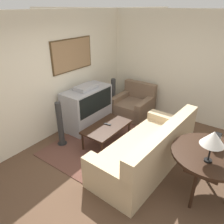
% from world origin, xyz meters
% --- Properties ---
extents(ground_plane, '(12.00, 12.00, 0.00)m').
position_xyz_m(ground_plane, '(0.00, 0.00, 0.00)').
color(ground_plane, brown).
extents(wall_back, '(12.00, 0.10, 2.70)m').
position_xyz_m(wall_back, '(0.01, 2.13, 1.36)').
color(wall_back, beige).
rests_on(wall_back, ground_plane).
extents(wall_right, '(0.06, 12.00, 2.70)m').
position_xyz_m(wall_right, '(2.63, 0.00, 1.35)').
color(wall_right, beige).
rests_on(wall_right, ground_plane).
extents(area_rug, '(2.46, 1.90, 0.01)m').
position_xyz_m(area_rug, '(0.43, 0.85, 0.01)').
color(area_rug, brown).
rests_on(area_rug, ground_plane).
extents(tv, '(1.24, 0.61, 1.07)m').
position_xyz_m(tv, '(0.79, 1.70, 0.51)').
color(tv, '#9E9EA3').
rests_on(tv, ground_plane).
extents(couch, '(2.34, 1.09, 0.95)m').
position_xyz_m(couch, '(0.29, -0.23, 0.32)').
color(couch, '#CCB289').
rests_on(couch, ground_plane).
extents(armchair, '(0.97, 0.95, 0.85)m').
position_xyz_m(armchair, '(1.99, 1.09, 0.28)').
color(armchair, brown).
rests_on(armchair, ground_plane).
extents(coffee_table, '(1.09, 0.61, 0.43)m').
position_xyz_m(coffee_table, '(0.44, 0.83, 0.39)').
color(coffee_table, black).
rests_on(coffee_table, ground_plane).
extents(console_table, '(1.14, 1.14, 0.80)m').
position_xyz_m(console_table, '(0.22, -1.29, 0.73)').
color(console_table, black).
rests_on(console_table, ground_plane).
extents(table_lamp, '(0.33, 0.33, 0.48)m').
position_xyz_m(table_lamp, '(0.00, -1.29, 1.18)').
color(table_lamp, black).
rests_on(table_lamp, console_table).
extents(mantel_clock, '(0.17, 0.10, 0.23)m').
position_xyz_m(mantel_clock, '(0.40, -1.29, 0.91)').
color(mantel_clock, black).
rests_on(mantel_clock, console_table).
extents(remote, '(0.08, 0.17, 0.02)m').
position_xyz_m(remote, '(0.50, 0.86, 0.44)').
color(remote, black).
rests_on(remote, coffee_table).
extents(speaker_tower_left, '(0.21, 0.21, 1.00)m').
position_xyz_m(speaker_tower_left, '(-0.17, 1.61, 0.47)').
color(speaker_tower_left, black).
rests_on(speaker_tower_left, ground_plane).
extents(speaker_tower_right, '(0.21, 0.21, 1.00)m').
position_xyz_m(speaker_tower_right, '(1.76, 1.61, 0.47)').
color(speaker_tower_right, black).
rests_on(speaker_tower_right, ground_plane).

